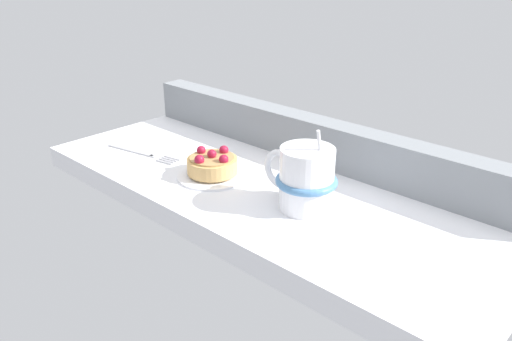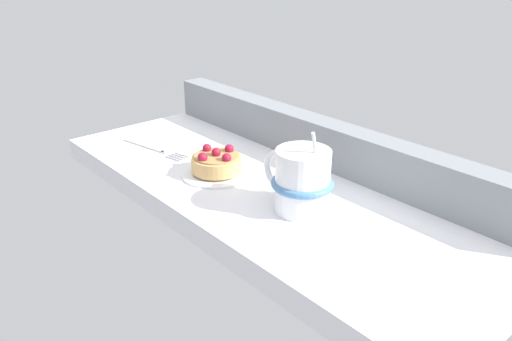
{
  "view_description": "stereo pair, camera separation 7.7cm",
  "coord_description": "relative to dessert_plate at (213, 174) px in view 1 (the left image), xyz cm",
  "views": [
    {
      "loc": [
        48.67,
        -54.27,
        34.53
      ],
      "look_at": [
        1.09,
        -2.83,
        3.45
      ],
      "focal_mm": 35.36,
      "sensor_mm": 36.0,
      "label": 1
    },
    {
      "loc": [
        53.99,
        -48.77,
        34.53
      ],
      "look_at": [
        1.09,
        -2.83,
        3.45
      ],
      "focal_mm": 35.36,
      "sensor_mm": 36.0,
      "label": 2
    }
  ],
  "objects": [
    {
      "name": "window_rail_back",
      "position": [
        7.86,
        17.04,
        3.44
      ],
      "size": [
        78.44,
        4.71,
        7.59
      ],
      "primitive_type": "cube",
      "color": "gray",
      "rests_on": "ground_plane"
    },
    {
      "name": "dessert_plate",
      "position": [
        0.0,
        0.0,
        0.0
      ],
      "size": [
        11.78,
        11.78,
        0.76
      ],
      "color": "white",
      "rests_on": "ground_plane"
    },
    {
      "name": "coffee_mug",
      "position": [
        17.65,
        1.7,
        4.21
      ],
      "size": [
        12.32,
        8.92,
        12.33
      ],
      "color": "white",
      "rests_on": "ground_plane"
    },
    {
      "name": "dessert_fork",
      "position": [
        -16.51,
        -2.18,
        -0.06
      ],
      "size": [
        16.15,
        4.75,
        0.6
      ],
      "color": "#B7B7BC",
      "rests_on": "ground_plane"
    },
    {
      "name": "ground_plane",
      "position": [
        7.86,
        3.68,
        -2.2
      ],
      "size": [
        80.04,
        31.43,
        3.69
      ],
      "primitive_type": "cube",
      "color": "white"
    },
    {
      "name": "raspberry_tart",
      "position": [
        0.01,
        -0.01,
        1.88
      ],
      "size": [
        8.26,
        8.26,
        3.94
      ],
      "color": "tan",
      "rests_on": "dessert_plate"
    }
  ]
}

